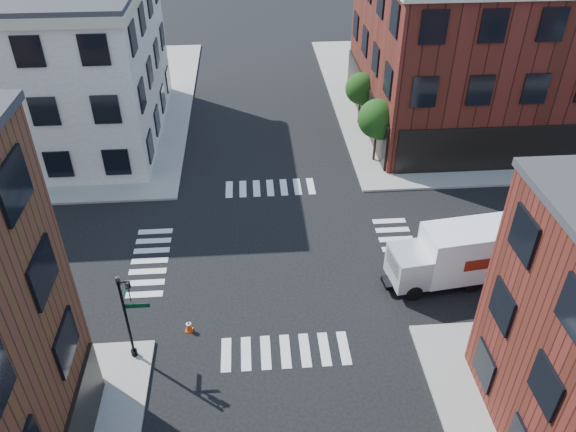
% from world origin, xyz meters
% --- Properties ---
extents(ground, '(120.00, 120.00, 0.00)m').
position_xyz_m(ground, '(0.00, 0.00, 0.00)').
color(ground, black).
rests_on(ground, ground).
extents(sidewalk_ne, '(30.00, 30.00, 0.15)m').
position_xyz_m(sidewalk_ne, '(21.00, 21.00, 0.07)').
color(sidewalk_ne, gray).
rests_on(sidewalk_ne, ground).
extents(sidewalk_nw, '(30.00, 30.00, 0.15)m').
position_xyz_m(sidewalk_nw, '(-21.00, 21.00, 0.07)').
color(sidewalk_nw, gray).
rests_on(sidewalk_nw, ground).
extents(building_ne, '(25.00, 16.00, 12.00)m').
position_xyz_m(building_ne, '(20.50, 16.00, 6.00)').
color(building_ne, '#441911').
rests_on(building_ne, ground).
extents(tree_near, '(2.69, 2.69, 4.49)m').
position_xyz_m(tree_near, '(7.56, 9.98, 3.16)').
color(tree_near, black).
rests_on(tree_near, ground).
extents(tree_far, '(2.43, 2.43, 4.07)m').
position_xyz_m(tree_far, '(7.56, 15.98, 2.87)').
color(tree_far, black).
rests_on(tree_far, ground).
extents(signal_pole, '(1.29, 1.24, 4.60)m').
position_xyz_m(signal_pole, '(-6.72, -6.68, 2.86)').
color(signal_pole, black).
rests_on(signal_pole, ground).
extents(box_truck, '(7.38, 3.03, 3.26)m').
position_xyz_m(box_truck, '(9.31, -2.76, 1.70)').
color(box_truck, white).
rests_on(box_truck, ground).
extents(traffic_cone, '(0.40, 0.40, 0.64)m').
position_xyz_m(traffic_cone, '(-4.47, -5.35, 0.31)').
color(traffic_cone, '#EE400A').
rests_on(traffic_cone, ground).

